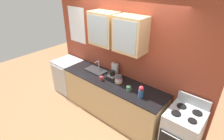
% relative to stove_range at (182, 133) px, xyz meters
% --- Properties ---
extents(ground_plane, '(10.00, 10.00, 0.00)m').
position_rel_stove_range_xyz_m(ground_plane, '(-1.61, 0.00, -0.46)').
color(ground_plane, '#936B47').
extents(back_wall_unit, '(3.89, 0.49, 2.74)m').
position_rel_stove_range_xyz_m(back_wall_unit, '(-1.61, 0.34, 1.04)').
color(back_wall_unit, '#993D28').
rests_on(back_wall_unit, ground_plane).
extents(counter, '(2.47, 0.68, 0.91)m').
position_rel_stove_range_xyz_m(counter, '(-1.61, 0.00, -0.01)').
color(counter, tan).
rests_on(counter, ground_plane).
extents(stove_range, '(0.58, 0.68, 1.09)m').
position_rel_stove_range_xyz_m(stove_range, '(0.00, 0.00, 0.00)').
color(stove_range, silver).
rests_on(stove_range, ground_plane).
extents(sink_faucet, '(0.51, 0.28, 0.23)m').
position_rel_stove_range_xyz_m(sink_faucet, '(-2.17, 0.09, 0.47)').
color(sink_faucet, '#2D2D30').
rests_on(sink_faucet, counter).
extents(bowl_stack, '(0.16, 0.16, 0.16)m').
position_rel_stove_range_xyz_m(bowl_stack, '(-1.45, 0.03, 0.52)').
color(bowl_stack, '#E0AD7F').
rests_on(bowl_stack, counter).
extents(vase, '(0.10, 0.10, 0.24)m').
position_rel_stove_range_xyz_m(vase, '(-0.81, -0.10, 0.57)').
color(vase, '#33598C').
rests_on(vase, counter).
extents(cup_near_sink, '(0.11, 0.08, 0.09)m').
position_rel_stove_range_xyz_m(cup_near_sink, '(-1.78, -0.13, 0.49)').
color(cup_near_sink, '#993838').
rests_on(cup_near_sink, counter).
extents(cup_near_bowls, '(0.12, 0.09, 0.09)m').
position_rel_stove_range_xyz_m(cup_near_bowls, '(-1.11, -0.07, 0.50)').
color(cup_near_bowls, '#4C7F59').
rests_on(cup_near_bowls, counter).
extents(dishwasher, '(0.64, 0.66, 0.91)m').
position_rel_stove_range_xyz_m(dishwasher, '(-3.16, -0.00, -0.01)').
color(dishwasher, silver).
rests_on(dishwasher, ground_plane).
extents(coffee_maker, '(0.17, 0.20, 0.29)m').
position_rel_stove_range_xyz_m(coffee_maker, '(-1.71, 0.19, 0.56)').
color(coffee_maker, '#B7B7BC').
rests_on(coffee_maker, counter).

